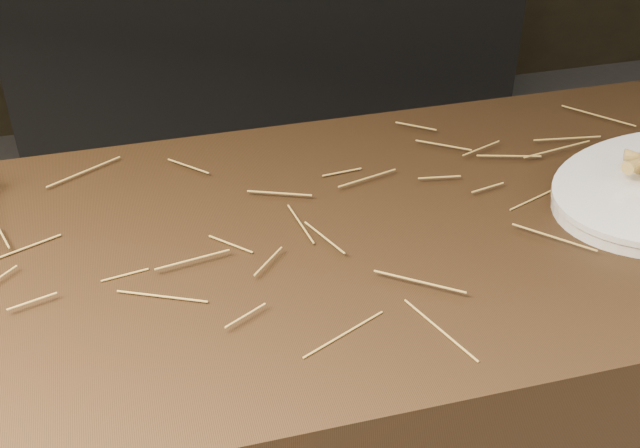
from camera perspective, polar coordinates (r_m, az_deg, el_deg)
The scene contains 3 objects.
main_counter at distance 1.48m, azimuth -0.80°, elevation -15.21°, with size 2.40×0.70×0.90m, color black.
back_counter at distance 3.08m, azimuth -4.07°, elevation 12.74°, with size 1.82×0.62×0.84m.
straw_bedding at distance 1.17m, azimuth -0.99°, elevation -0.69°, with size 1.40×0.60×0.02m, color olive, non-canonical shape.
Camera 1 is at (-0.22, -0.62, 1.59)m, focal length 45.00 mm.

